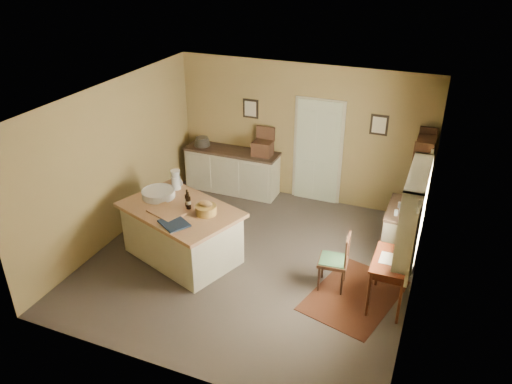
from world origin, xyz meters
TOP-DOWN VIEW (x-y plane):
  - ground at (0.00, 0.00)m, footprint 5.00×5.00m
  - wall_back at (0.00, 2.50)m, footprint 5.00×0.10m
  - wall_front at (0.00, -2.50)m, footprint 5.00×0.10m
  - wall_left at (-2.50, 0.00)m, footprint 0.10×5.00m
  - wall_right at (2.50, 0.00)m, footprint 0.10×5.00m
  - ceiling at (0.00, 0.00)m, footprint 5.00×5.00m
  - door at (0.35, 2.47)m, footprint 0.97×0.06m
  - framed_prints at (0.20, 2.48)m, footprint 2.82×0.02m
  - window at (2.42, -0.20)m, footprint 0.25×1.99m
  - work_island at (-1.11, -0.30)m, footprint 2.17×1.77m
  - sideboard at (-1.34, 2.20)m, footprint 1.94×0.55m
  - rug at (1.75, -0.24)m, footprint 1.47×1.83m
  - writing_desk at (2.20, -0.24)m, footprint 0.50×0.81m
  - desk_chair at (1.37, -0.15)m, footprint 0.46×0.46m
  - right_cabinet at (2.20, 1.05)m, footprint 0.54×0.97m
  - shelving_unit at (2.35, 2.00)m, footprint 0.31×0.82m

SIDE VIEW (x-z plane):
  - ground at x=0.00m, z-range 0.00..0.00m
  - rug at x=1.75m, z-range 0.00..0.01m
  - desk_chair at x=1.37m, z-range 0.00..0.91m
  - right_cabinet at x=2.20m, z-range -0.04..0.95m
  - sideboard at x=-1.34m, z-range -0.11..1.07m
  - work_island at x=-1.11m, z-range -0.12..1.08m
  - writing_desk at x=2.20m, z-range 0.26..1.07m
  - shelving_unit at x=2.35m, z-range 0.00..1.82m
  - door at x=0.35m, z-range 0.00..2.11m
  - wall_back at x=0.00m, z-range 0.00..2.70m
  - wall_front at x=0.00m, z-range 0.00..2.70m
  - wall_left at x=-2.50m, z-range 0.00..2.70m
  - wall_right at x=2.50m, z-range 0.00..2.70m
  - window at x=2.42m, z-range 0.99..2.11m
  - framed_prints at x=0.20m, z-range 1.53..1.91m
  - ceiling at x=0.00m, z-range 2.70..2.70m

